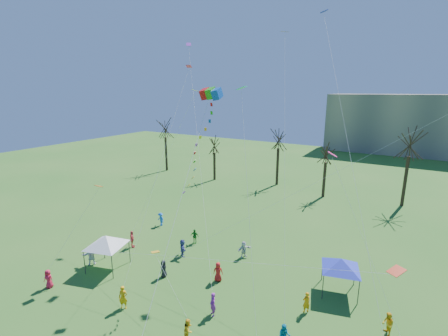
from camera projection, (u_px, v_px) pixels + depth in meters
The scene contains 6 objects.
bare_tree_row at pixel (340, 151), 46.19m from camera, with size 68.64×8.84×11.21m.
big_box_kite at pixel (201, 152), 24.55m from camera, with size 2.51×6.94×18.02m.
canopy_tent_white at pixel (106, 241), 28.22m from camera, with size 4.14×4.14×3.23m.
canopy_tent_blue at pixel (341, 264), 24.85m from camera, with size 3.86×3.86×2.99m.
festival_crowd at pixel (201, 279), 25.63m from camera, with size 27.15×14.87×1.85m.
small_kites_aloft at pixel (243, 124), 25.34m from camera, with size 28.94×19.43×34.18m.
Camera 1 is at (11.54, -12.13, 15.96)m, focal length 25.00 mm.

